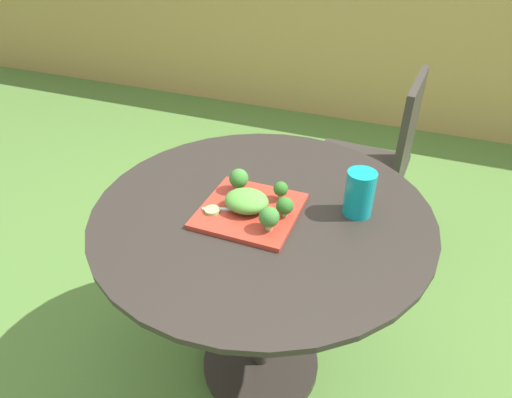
% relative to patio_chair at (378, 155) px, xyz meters
% --- Properties ---
extents(ground_plane, '(12.00, 12.00, 0.00)m').
position_rel_patio_chair_xyz_m(ground_plane, '(-0.24, -0.89, -0.53)').
color(ground_plane, '#4C7533').
extents(bamboo_fence, '(8.00, 0.08, 1.34)m').
position_rel_patio_chair_xyz_m(bamboo_fence, '(-0.24, 1.58, 0.15)').
color(bamboo_fence, '#A8894C').
rests_on(bamboo_fence, ground_plane).
extents(patio_table, '(1.00, 1.00, 0.75)m').
position_rel_patio_chair_xyz_m(patio_table, '(-0.24, -0.89, -0.01)').
color(patio_table, '#28231E').
rests_on(patio_table, ground_plane).
extents(patio_chair, '(0.47, 0.47, 0.90)m').
position_rel_patio_chair_xyz_m(patio_chair, '(0.00, 0.00, 0.00)').
color(patio_chair, '#332D28').
rests_on(patio_chair, ground_plane).
extents(salad_plate, '(0.27, 0.27, 0.01)m').
position_rel_patio_chair_xyz_m(salad_plate, '(-0.26, -0.93, 0.23)').
color(salad_plate, '#AD3323').
rests_on(salad_plate, patio_table).
extents(drinking_glass, '(0.08, 0.08, 0.14)m').
position_rel_patio_chair_xyz_m(drinking_glass, '(0.03, -0.81, 0.29)').
color(drinking_glass, '#0F8C93').
rests_on(drinking_glass, patio_table).
extents(fork, '(0.15, 0.07, 0.00)m').
position_rel_patio_chair_xyz_m(fork, '(-0.30, -0.95, 0.24)').
color(fork, silver).
rests_on(fork, salad_plate).
extents(lettuce_mound, '(0.13, 0.11, 0.06)m').
position_rel_patio_chair_xyz_m(lettuce_mound, '(-0.27, -0.93, 0.27)').
color(lettuce_mound, '#519338').
rests_on(lettuce_mound, salad_plate).
extents(broccoli_floret_0, '(0.06, 0.06, 0.07)m').
position_rel_patio_chair_xyz_m(broccoli_floret_0, '(-0.18, -0.99, 0.28)').
color(broccoli_floret_0, '#99B770').
rests_on(broccoli_floret_0, salad_plate).
extents(broccoli_floret_1, '(0.04, 0.04, 0.06)m').
position_rel_patio_chair_xyz_m(broccoli_floret_1, '(-0.20, -0.85, 0.28)').
color(broccoli_floret_1, '#99B770').
rests_on(broccoli_floret_1, salad_plate).
extents(broccoli_floret_2, '(0.06, 0.06, 0.07)m').
position_rel_patio_chair_xyz_m(broccoli_floret_2, '(-0.33, -0.85, 0.28)').
color(broccoli_floret_2, '#99B770').
rests_on(broccoli_floret_2, salad_plate).
extents(broccoli_floret_3, '(0.05, 0.05, 0.06)m').
position_rel_patio_chair_xyz_m(broccoli_floret_3, '(-0.16, -0.92, 0.27)').
color(broccoli_floret_3, '#99B770').
rests_on(broccoli_floret_3, salad_plate).
extents(cucumber_slice_0, '(0.04, 0.04, 0.01)m').
position_rel_patio_chair_xyz_m(cucumber_slice_0, '(-0.36, -0.98, 0.25)').
color(cucumber_slice_0, '#8EB766').
rests_on(cucumber_slice_0, salad_plate).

